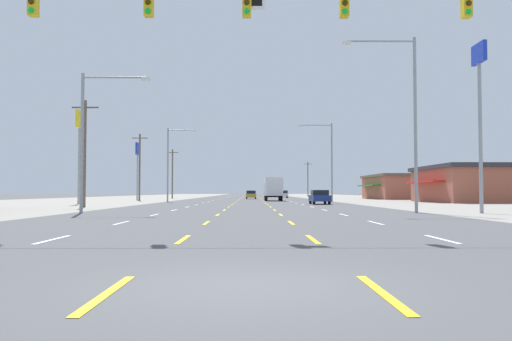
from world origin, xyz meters
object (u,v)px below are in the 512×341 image
object	(u,v)px
streetlight_left_row_1	(170,159)
hatchback_far_right_midfar	(284,194)
sedan_center_turn_mid	(251,195)
hatchback_far_right_farther	(279,194)
streetlight_right_row_1	(328,156)
pole_sign_left_row_1	(79,134)
streetlight_right_row_0	(408,111)
sedan_far_right_nearest	(320,197)
streetlight_left_row_0	(90,130)
hatchback_center_turn_far	(251,194)
pole_sign_right_row_0	(480,93)
box_truck_inner_right_near	(273,188)
pole_sign_left_row_2	(137,157)

from	to	relation	value
streetlight_left_row_1	hatchback_far_right_midfar	bearing A→B (deg)	69.79
sedan_center_turn_mid	streetlight_left_row_1	xyz separation A→B (m)	(-9.99, -28.05, 4.51)
hatchback_far_right_farther	streetlight_right_row_1	bearing A→B (deg)	-87.29
pole_sign_left_row_1	streetlight_right_row_0	bearing A→B (deg)	-39.66
sedan_center_turn_mid	sedan_far_right_nearest	bearing A→B (deg)	-79.78
sedan_far_right_nearest	streetlight_right_row_1	distance (m)	12.17
sedan_far_right_nearest	streetlight_left_row_0	size ratio (longest dim) A/B	0.53
hatchback_center_turn_far	pole_sign_right_row_0	size ratio (longest dim) A/B	0.38
hatchback_center_turn_far	pole_sign_left_row_1	bearing A→B (deg)	-105.43
pole_sign_right_row_0	hatchback_far_right_farther	bearing A→B (deg)	94.25
sedan_far_right_nearest	hatchback_far_right_midfar	size ratio (longest dim) A/B	1.15
streetlight_right_row_0	hatchback_center_turn_far	bearing A→B (deg)	96.14
box_truck_inner_right_near	streetlight_right_row_0	distance (m)	43.15
streetlight_left_row_0	hatchback_center_turn_far	bearing A→B (deg)	83.56
streetlight_left_row_1	streetlight_left_row_0	bearing A→B (deg)	-89.76
box_truck_inner_right_near	pole_sign_left_row_1	distance (m)	29.32
hatchback_far_right_midfar	streetlight_right_row_1	size ratio (longest dim) A/B	0.40
hatchback_center_turn_far	sedan_far_right_nearest	bearing A→B (deg)	-83.99
hatchback_far_right_midfar	pole_sign_left_row_2	size ratio (longest dim) A/B	0.44
hatchback_far_right_farther	pole_sign_right_row_0	size ratio (longest dim) A/B	0.38
sedan_far_right_nearest	streetlight_left_row_1	size ratio (longest dim) A/B	0.49
box_truck_inner_right_near	streetlight_left_row_0	bearing A→B (deg)	-106.99
pole_sign_left_row_1	streetlight_left_row_0	distance (m)	24.25
box_truck_inner_right_near	hatchback_center_turn_far	world-z (taller)	box_truck_inner_right_near
pole_sign_left_row_1	streetlight_left_row_0	bearing A→B (deg)	-70.49
hatchback_far_right_midfar	streetlight_right_row_0	size ratio (longest dim) A/B	0.36
hatchback_center_turn_far	streetlight_right_row_1	bearing A→B (deg)	-80.23
box_truck_inner_right_near	pole_sign_left_row_2	size ratio (longest dim) A/B	0.81
hatchback_center_turn_far	streetlight_right_row_0	xyz separation A→B (m)	(9.46, -87.92, 5.45)
pole_sign_left_row_2	streetlight_right_row_1	xyz separation A→B (m)	(27.16, -16.53, -1.03)
pole_sign_left_row_1	hatchback_far_right_midfar	bearing A→B (deg)	66.14
box_truck_inner_right_near	streetlight_right_row_1	xyz separation A→B (m)	(6.43, -9.47, 3.86)
hatchback_far_right_farther	streetlight_right_row_0	distance (m)	94.23
sedan_center_turn_mid	streetlight_right_row_1	bearing A→B (deg)	-71.21
hatchback_far_right_midfar	hatchback_far_right_farther	size ratio (longest dim) A/B	1.00
pole_sign_right_row_0	streetlight_left_row_0	bearing A→B (deg)	178.47
box_truck_inner_right_near	pole_sign_right_row_0	world-z (taller)	pole_sign_right_row_0
hatchback_far_right_midfar	hatchback_center_turn_far	bearing A→B (deg)	126.59
hatchback_far_right_midfar	streetlight_left_row_0	bearing A→B (deg)	-101.98
streetlight_left_row_0	streetlight_left_row_1	bearing A→B (deg)	90.24
box_truck_inner_right_near	streetlight_right_row_1	bearing A→B (deg)	-55.85
box_truck_inner_right_near	streetlight_right_row_1	size ratio (longest dim) A/B	0.73
streetlight_right_row_1	hatchback_center_turn_far	bearing A→B (deg)	99.77
hatchback_far_right_farther	streetlight_left_row_1	xyz separation A→B (m)	(-16.63, -61.06, 4.48)
box_truck_inner_right_near	streetlight_right_row_0	xyz separation A→B (m)	(6.42, -42.44, 4.40)
sedan_far_right_nearest	pole_sign_right_row_0	xyz separation A→B (m)	(6.67, -22.76, 6.48)
hatchback_far_right_farther	pole_sign_left_row_2	size ratio (longest dim) A/B	0.44
sedan_far_right_nearest	pole_sign_left_row_2	distance (m)	37.29
hatchback_far_right_farther	pole_sign_right_row_0	world-z (taller)	pole_sign_right_row_0
sedan_center_turn_mid	streetlight_left_row_1	bearing A→B (deg)	-109.60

